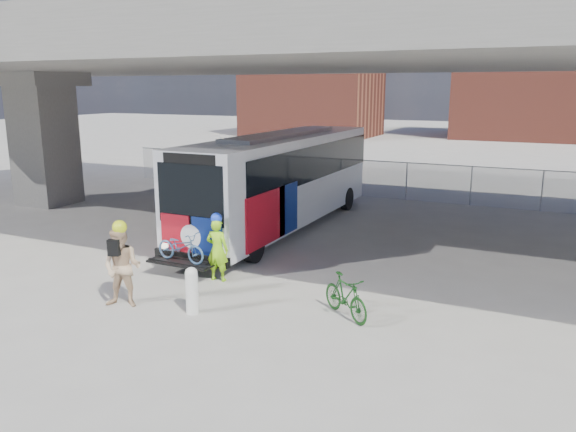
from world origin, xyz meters
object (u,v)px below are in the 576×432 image
Objects in this scene: bus at (282,174)px; bollard at (192,289)px; cyclist_hivis at (217,248)px; bike_parked at (346,296)px; cyclist_tan at (122,266)px.

bus reaches higher than bollard.
cyclist_hivis is 1.13× the size of bike_parked.
bollard is (1.80, -8.63, -1.49)m from bus.
bus is 9.07m from bike_parked.
bike_parked is (4.14, -0.93, -0.42)m from cyclist_hivis.
cyclist_hivis reaches higher than bike_parked.
cyclist_tan is (-1.07, -2.65, 0.09)m from cyclist_hivis.
cyclist_hivis is (-0.73, 2.30, 0.32)m from bollard.
cyclist_tan is at bearing -90.03° from bus.
bollard is 0.59× the size of cyclist_hivis.
cyclist_tan reaches higher than cyclist_hivis.
cyclist_tan is (-1.80, -0.35, 0.42)m from bollard.
cyclist_tan is 1.27× the size of bike_parked.
bus is 5.87× the size of cyclist_tan.
bike_parked is at bearing 161.40° from cyclist_hivis.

